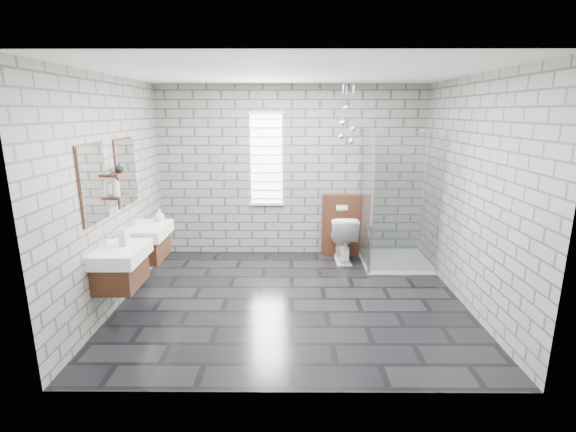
{
  "coord_description": "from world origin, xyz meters",
  "views": [
    {
      "loc": [
        -0.02,
        -4.83,
        2.28
      ],
      "look_at": [
        -0.05,
        0.35,
        0.99
      ],
      "focal_mm": 26.0,
      "sensor_mm": 36.0,
      "label": 1
    }
  ],
  "objects_px": {
    "vanity_left": "(118,255)",
    "cistern_panel": "(341,225)",
    "vanity_right": "(145,232)",
    "toilet": "(342,238)",
    "shower_enclosure": "(391,234)"
  },
  "relations": [
    {
      "from": "vanity_right",
      "to": "toilet",
      "type": "bearing_deg",
      "value": 21.43
    },
    {
      "from": "cistern_panel",
      "to": "toilet",
      "type": "relative_size",
      "value": 1.37
    },
    {
      "from": "cistern_panel",
      "to": "shower_enclosure",
      "type": "xyz_separation_m",
      "value": [
        0.7,
        -0.52,
        0.0
      ]
    },
    {
      "from": "vanity_left",
      "to": "vanity_right",
      "type": "height_order",
      "value": "same"
    },
    {
      "from": "vanity_left",
      "to": "cistern_panel",
      "type": "height_order",
      "value": "vanity_left"
    },
    {
      "from": "shower_enclosure",
      "to": "cistern_panel",
      "type": "bearing_deg",
      "value": 143.59
    },
    {
      "from": "cistern_panel",
      "to": "shower_enclosure",
      "type": "bearing_deg",
      "value": -36.41
    },
    {
      "from": "cistern_panel",
      "to": "vanity_left",
      "type": "bearing_deg",
      "value": -140.59
    },
    {
      "from": "vanity_right",
      "to": "toilet",
      "type": "relative_size",
      "value": 2.15
    },
    {
      "from": "cistern_panel",
      "to": "shower_enclosure",
      "type": "distance_m",
      "value": 0.87
    },
    {
      "from": "vanity_right",
      "to": "toilet",
      "type": "height_order",
      "value": "vanity_right"
    },
    {
      "from": "vanity_left",
      "to": "shower_enclosure",
      "type": "relative_size",
      "value": 0.77
    },
    {
      "from": "vanity_right",
      "to": "cistern_panel",
      "type": "relative_size",
      "value": 1.57
    },
    {
      "from": "vanity_left",
      "to": "cistern_panel",
      "type": "relative_size",
      "value": 1.57
    },
    {
      "from": "vanity_left",
      "to": "toilet",
      "type": "xyz_separation_m",
      "value": [
        2.71,
        1.96,
        -0.39
      ]
    }
  ]
}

